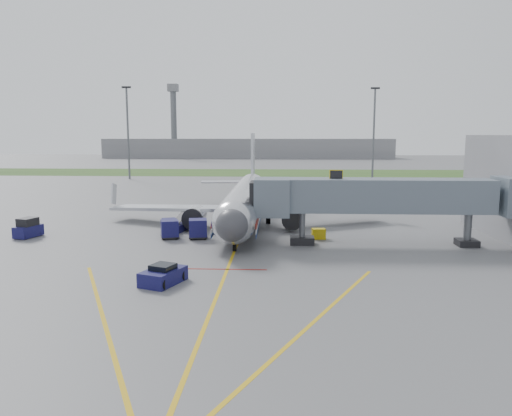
{
  "coord_description": "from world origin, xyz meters",
  "views": [
    {
      "loc": [
        3.98,
        -40.4,
        10.16
      ],
      "look_at": [
        1.67,
        6.05,
        3.2
      ],
      "focal_mm": 35.0,
      "sensor_mm": 36.0,
      "label": 1
    }
  ],
  "objects_px": {
    "belt_loader": "(177,228)",
    "ramp_worker": "(193,218)",
    "pushback_tug": "(163,275)",
    "baggage_tug": "(28,229)",
    "airliner": "(245,201)"
  },
  "relations": [
    {
      "from": "pushback_tug",
      "to": "ramp_worker",
      "type": "bearing_deg",
      "value": 94.51
    },
    {
      "from": "baggage_tug",
      "to": "ramp_worker",
      "type": "bearing_deg",
      "value": 23.39
    },
    {
      "from": "baggage_tug",
      "to": "belt_loader",
      "type": "distance_m",
      "value": 14.55
    },
    {
      "from": "belt_loader",
      "to": "ramp_worker",
      "type": "distance_m",
      "value": 3.36
    },
    {
      "from": "airliner",
      "to": "ramp_worker",
      "type": "height_order",
      "value": "airliner"
    },
    {
      "from": "baggage_tug",
      "to": "ramp_worker",
      "type": "xyz_separation_m",
      "value": [
        15.24,
        6.59,
        0.06
      ]
    },
    {
      "from": "baggage_tug",
      "to": "pushback_tug",
      "type": "bearing_deg",
      "value": -40.7
    },
    {
      "from": "belt_loader",
      "to": "ramp_worker",
      "type": "relative_size",
      "value": 2.08
    },
    {
      "from": "airliner",
      "to": "pushback_tug",
      "type": "relative_size",
      "value": 9.52
    },
    {
      "from": "baggage_tug",
      "to": "ramp_worker",
      "type": "height_order",
      "value": "baggage_tug"
    },
    {
      "from": "pushback_tug",
      "to": "ramp_worker",
      "type": "relative_size",
      "value": 2.04
    },
    {
      "from": "belt_loader",
      "to": "pushback_tug",
      "type": "bearing_deg",
      "value": -81.22
    },
    {
      "from": "pushback_tug",
      "to": "airliner",
      "type": "bearing_deg",
      "value": 80.13
    },
    {
      "from": "pushback_tug",
      "to": "ramp_worker",
      "type": "height_order",
      "value": "ramp_worker"
    },
    {
      "from": "baggage_tug",
      "to": "airliner",
      "type": "bearing_deg",
      "value": 22.07
    }
  ]
}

